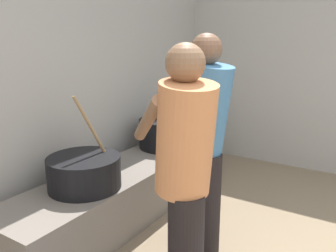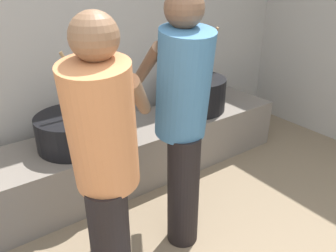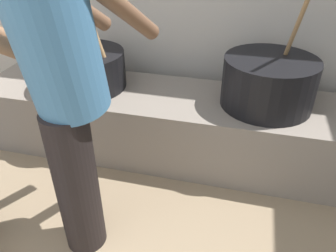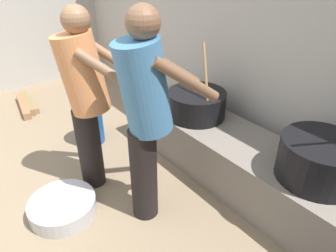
{
  "view_description": "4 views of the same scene",
  "coord_description": "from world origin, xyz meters",
  "px_view_note": "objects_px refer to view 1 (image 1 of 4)",
  "views": [
    {
      "loc": [
        -1.54,
        0.2,
        1.52
      ],
      "look_at": [
        0.36,
        1.39,
        0.96
      ],
      "focal_mm": 36.47,
      "sensor_mm": 36.0,
      "label": 1
    },
    {
      "loc": [
        -0.6,
        -0.22,
        1.66
      ],
      "look_at": [
        0.56,
        1.39,
        0.73
      ],
      "focal_mm": 36.59,
      "sensor_mm": 36.0,
      "label": 2
    },
    {
      "loc": [
        1.21,
        0.15,
        1.43
      ],
      "look_at": [
        0.93,
        1.24,
        0.72
      ],
      "focal_mm": 35.43,
      "sensor_mm": 36.0,
      "label": 3
    },
    {
      "loc": [
        2.02,
        0.2,
        1.83
      ],
      "look_at": [
        0.52,
        1.38,
        0.72
      ],
      "focal_mm": 32.75,
      "sensor_mm": 36.0,
      "label": 4
    }
  ],
  "objects_px": {
    "cooking_pot_main": "(165,133)",
    "cooking_pot_secondary": "(84,172)",
    "cook_in_blue_shirt": "(205,134)",
    "cook_in_orange_shirt": "(185,169)"
  },
  "relations": [
    {
      "from": "cook_in_blue_shirt",
      "to": "cooking_pot_main",
      "type": "bearing_deg",
      "value": 45.92
    },
    {
      "from": "cooking_pot_main",
      "to": "cook_in_orange_shirt",
      "type": "height_order",
      "value": "cook_in_orange_shirt"
    },
    {
      "from": "cook_in_blue_shirt",
      "to": "cook_in_orange_shirt",
      "type": "height_order",
      "value": "cook_in_blue_shirt"
    },
    {
      "from": "cooking_pot_main",
      "to": "cook_in_blue_shirt",
      "type": "distance_m",
      "value": 1.22
    },
    {
      "from": "cooking_pot_main",
      "to": "cooking_pot_secondary",
      "type": "xyz_separation_m",
      "value": [
        -1.18,
        -0.03,
        -0.03
      ]
    },
    {
      "from": "cook_in_orange_shirt",
      "to": "cooking_pot_secondary",
      "type": "bearing_deg",
      "value": 77.74
    },
    {
      "from": "cooking_pot_main",
      "to": "cooking_pot_secondary",
      "type": "relative_size",
      "value": 1.08
    },
    {
      "from": "cooking_pot_secondary",
      "to": "cook_in_blue_shirt",
      "type": "distance_m",
      "value": 0.95
    },
    {
      "from": "cooking_pot_main",
      "to": "cooking_pot_secondary",
      "type": "distance_m",
      "value": 1.18
    },
    {
      "from": "cook_in_blue_shirt",
      "to": "cook_in_orange_shirt",
      "type": "bearing_deg",
      "value": -164.16
    }
  ]
}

